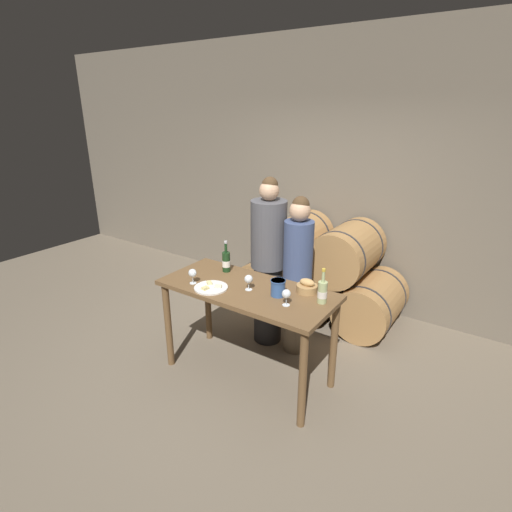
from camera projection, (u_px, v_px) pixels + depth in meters
ground_plane at (248, 374)px, 3.77m from camera, size 10.00×10.00×0.00m
stone_wall_back at (345, 175)px, 4.78m from camera, size 10.00×0.12×3.20m
barrel_stack at (319, 273)px, 4.73m from camera, size 1.92×0.87×1.17m
tasting_table at (247, 301)px, 3.50m from camera, size 1.55×0.69×0.90m
person_left at (268, 262)px, 4.04m from camera, size 0.36×0.36×1.76m
person_right at (297, 274)px, 3.88m from camera, size 0.28×0.28×1.61m
wine_bottle_red at (226, 261)px, 3.76m from camera, size 0.08×0.08×0.30m
wine_bottle_white at (322, 292)px, 3.16m from camera, size 0.08×0.08×0.29m
blue_crock at (278, 287)px, 3.29m from camera, size 0.13×0.13×0.14m
bread_basket at (307, 287)px, 3.36m from camera, size 0.18×0.18×0.12m
cheese_plate at (211, 287)px, 3.44m from camera, size 0.29×0.29×0.04m
wine_glass_far_left at (192, 273)px, 3.51m from camera, size 0.07×0.07×0.14m
wine_glass_left at (249, 279)px, 3.38m from camera, size 0.07×0.07×0.14m
wine_glass_center at (286, 294)px, 3.11m from camera, size 0.07×0.07×0.14m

